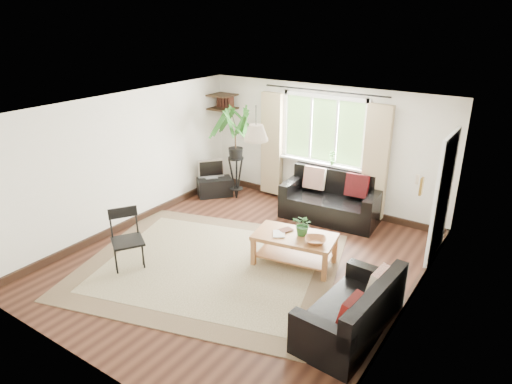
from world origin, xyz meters
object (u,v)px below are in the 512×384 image
Objects in this scene: sofa_back at (331,198)px; sofa_right at (350,308)px; folding_chair at (128,242)px; palm_stand at (236,154)px; tv_stand at (215,187)px; coffee_table at (294,250)px.

sofa_back is 3.31m from sofa_right.
palm_stand is at bearing 38.85° from folding_chair.
tv_stand is at bearing -177.81° from sofa_back.
sofa_right is 4.62m from palm_stand.
sofa_right is at bearing -81.54° from tv_stand.
palm_stand is (-2.07, -0.16, 0.54)m from sofa_back.
sofa_back is 2.15m from palm_stand.
folding_chair is (-1.71, -3.38, 0.06)m from sofa_back.
sofa_back reaches higher than tv_stand.
sofa_right is (1.61, -2.89, -0.06)m from sofa_back.
coffee_table is at bearing -123.70° from sofa_right.
folding_chair is (0.36, -3.21, -0.49)m from palm_stand.
folding_chair is at bearing -142.12° from coffee_table.
sofa_back is 0.92× the size of palm_stand.
folding_chair reaches higher than sofa_back.
sofa_right is at bearing -65.55° from sofa_back.
palm_stand is 3.27m from folding_chair.
sofa_right is at bearing -49.22° from folding_chair.
tv_stand is at bearing -162.92° from palm_stand.
sofa_right is 1.26× the size of coffee_table.
tv_stand is (-2.79, 1.54, -0.06)m from coffee_table.
sofa_back is at bearing 4.44° from palm_stand.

